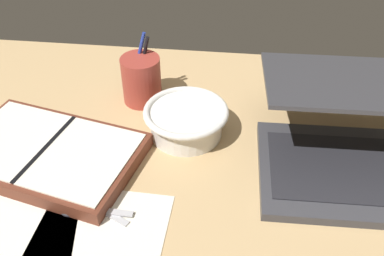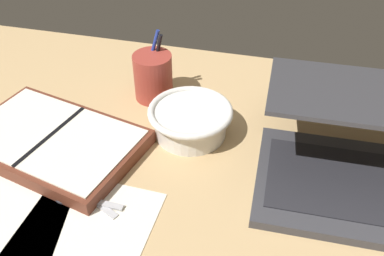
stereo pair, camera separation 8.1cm
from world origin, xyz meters
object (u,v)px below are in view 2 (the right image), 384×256
Objects in this scene: pen_cup at (153,76)px; planner at (53,141)px; scissors at (77,194)px; bowl at (193,120)px; laptop at (351,153)px.

planner is at bearing -122.54° from pen_cup.
scissors is (-3.94, -32.95, -5.17)cm from pen_cup.
bowl is 28.57cm from planner.
scissors is at bearing -32.99° from planner.
planner is (-26.23, -11.14, -1.96)cm from bowl.
laptop is at bearing -20.65° from pen_cup.
laptop is 31.18cm from bowl.
laptop is at bearing 33.74° from scissors.
pen_cup reaches higher than scissors.
planner is (-56.94, -6.12, -3.99)cm from laptop.
bowl is (-30.71, 5.02, -2.03)cm from laptop.
scissors is (-46.69, -16.84, -5.28)cm from laptop.
laptop is 2.78× the size of scissors.
bowl is 1.12× the size of pen_cup.
pen_cup is at bearing 157.98° from laptop.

